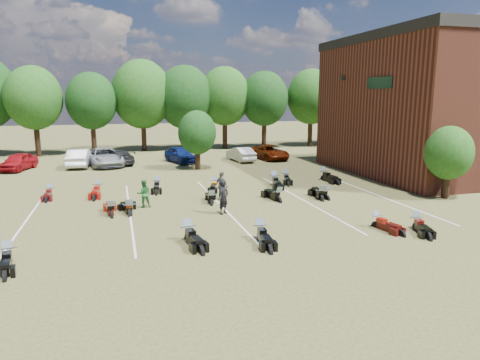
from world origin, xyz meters
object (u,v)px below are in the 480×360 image
object	(u,v)px
motorcycle_0	(9,264)
car_0	(18,162)
motorcycle_3	(260,239)
motorcycle_14	(50,197)
person_green	(144,194)
motorcycle_7	(112,217)
person_black	(224,197)
person_grey	(222,186)
car_4	(181,155)

from	to	relation	value
motorcycle_0	car_0	bearing A→B (deg)	92.06
motorcycle_3	motorcycle_0	bearing A→B (deg)	-174.65
car_0	motorcycle_14	size ratio (longest dim) A/B	2.10
person_green	motorcycle_14	distance (m)	6.89
car_0	motorcycle_7	bearing A→B (deg)	-48.77
motorcycle_0	motorcycle_3	size ratio (longest dim) A/B	0.94
person_black	person_grey	distance (m)	3.06
motorcycle_0	car_4	bearing A→B (deg)	58.98
person_grey	motorcycle_0	xyz separation A→B (m)	(-9.90, -7.38, -0.86)
motorcycle_3	car_4	bearing A→B (deg)	95.46
car_0	person_black	distance (m)	22.26
car_0	person_green	bearing A→B (deg)	-41.74
car_4	motorcycle_3	xyz separation A→B (m)	(0.10, -22.75, -0.75)
person_grey	motorcycle_14	xyz separation A→B (m)	(-9.94, 3.78, -0.86)
motorcycle_3	motorcycle_14	world-z (taller)	motorcycle_3
person_black	motorcycle_3	size ratio (longest dim) A/B	0.79
person_grey	motorcycle_14	bearing A→B (deg)	41.54
car_0	motorcycle_14	bearing A→B (deg)	-53.59
car_0	motorcycle_7	size ratio (longest dim) A/B	1.88
motorcycle_3	motorcycle_14	bearing A→B (deg)	136.67
motorcycle_7	motorcycle_14	distance (m)	6.81
person_black	motorcycle_0	world-z (taller)	person_black
person_black	motorcycle_0	distance (m)	10.29
motorcycle_7	motorcycle_14	xyz separation A→B (m)	(-3.66, 5.75, 0.00)
car_4	motorcycle_14	distance (m)	15.18
motorcycle_0	motorcycle_3	distance (m)	9.80
motorcycle_14	person_green	bearing A→B (deg)	-37.01
car_4	motorcycle_3	bearing A→B (deg)	-106.80
motorcycle_0	motorcycle_14	bearing A→B (deg)	82.26
car_0	car_4	bearing A→B (deg)	19.08
person_grey	motorcycle_7	world-z (taller)	person_grey
person_black	motorcycle_14	bearing A→B (deg)	105.29
person_green	person_grey	world-z (taller)	person_grey
car_0	person_green	world-z (taller)	person_green
car_4	motorcycle_0	world-z (taller)	car_4
person_black	motorcycle_0	bearing A→B (deg)	166.67
car_0	person_green	distance (m)	17.96
motorcycle_14	motorcycle_3	bearing A→B (deg)	-47.45
person_green	motorcycle_0	xyz separation A→B (m)	(-5.34, -6.93, -0.78)
person_green	person_grey	bearing A→B (deg)	-178.96
motorcycle_3	motorcycle_14	size ratio (longest dim) A/B	1.12
person_green	car_0	bearing A→B (deg)	-63.44
person_green	motorcycle_0	size ratio (longest dim) A/B	0.74
car_4	motorcycle_0	distance (m)	24.76
person_grey	motorcycle_3	bearing A→B (deg)	151.56
person_black	motorcycle_3	distance (m)	4.49
car_4	person_green	xyz separation A→B (m)	(-4.35, -15.84, 0.04)
person_black	person_green	size ratio (longest dim) A/B	1.14
person_green	person_black	bearing A→B (deg)	142.47
car_4	motorcycle_0	bearing A→B (deg)	-130.11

